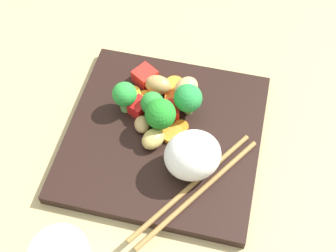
# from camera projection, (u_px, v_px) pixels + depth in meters

# --- Properties ---
(ground_plane) EXTENTS (1.10, 1.10, 0.02)m
(ground_plane) POSITION_uv_depth(u_px,v_px,m) (164.00, 143.00, 0.68)
(ground_plane) COLOR tan
(square_plate) EXTENTS (0.28, 0.28, 0.02)m
(square_plate) POSITION_uv_depth(u_px,v_px,m) (164.00, 136.00, 0.66)
(square_plate) COLOR black
(square_plate) RESTS_ON ground_plane
(rice_mound) EXTENTS (0.10, 0.09, 0.07)m
(rice_mound) POSITION_uv_depth(u_px,v_px,m) (193.00, 155.00, 0.60)
(rice_mound) COLOR white
(rice_mound) RESTS_ON square_plate
(broccoli_floret_0) EXTENTS (0.04, 0.04, 0.06)m
(broccoli_floret_0) POSITION_uv_depth(u_px,v_px,m) (160.00, 114.00, 0.63)
(broccoli_floret_0) COLOR #7FB14D
(broccoli_floret_0) RESTS_ON square_plate
(broccoli_floret_1) EXTENTS (0.03, 0.03, 0.04)m
(broccoli_floret_1) POSITION_uv_depth(u_px,v_px,m) (152.00, 104.00, 0.65)
(broccoli_floret_1) COLOR #74B555
(broccoli_floret_1) RESTS_ON square_plate
(broccoli_floret_2) EXTENTS (0.03, 0.03, 0.05)m
(broccoli_floret_2) POSITION_uv_depth(u_px,v_px,m) (125.00, 95.00, 0.66)
(broccoli_floret_2) COLOR #66A752
(broccoli_floret_2) RESTS_ON square_plate
(broccoli_floret_3) EXTENTS (0.04, 0.04, 0.05)m
(broccoli_floret_3) POSITION_uv_depth(u_px,v_px,m) (188.00, 98.00, 0.65)
(broccoli_floret_3) COLOR #74A349
(broccoli_floret_3) RESTS_ON square_plate
(carrot_slice_0) EXTENTS (0.03, 0.03, 0.01)m
(carrot_slice_0) POSITION_uv_depth(u_px,v_px,m) (146.00, 97.00, 0.69)
(carrot_slice_0) COLOR orange
(carrot_slice_0) RESTS_ON square_plate
(carrot_slice_1) EXTENTS (0.02, 0.02, 0.00)m
(carrot_slice_1) POSITION_uv_depth(u_px,v_px,m) (172.00, 97.00, 0.69)
(carrot_slice_1) COLOR orange
(carrot_slice_1) RESTS_ON square_plate
(carrot_slice_2) EXTENTS (0.04, 0.04, 0.00)m
(carrot_slice_2) POSITION_uv_depth(u_px,v_px,m) (175.00, 84.00, 0.70)
(carrot_slice_2) COLOR orange
(carrot_slice_2) RESTS_ON square_plate
(carrot_slice_3) EXTENTS (0.04, 0.04, 0.01)m
(carrot_slice_3) POSITION_uv_depth(u_px,v_px,m) (131.00, 95.00, 0.69)
(carrot_slice_3) COLOR orange
(carrot_slice_3) RESTS_ON square_plate
(carrot_slice_4) EXTENTS (0.03, 0.03, 0.01)m
(carrot_slice_4) POSITION_uv_depth(u_px,v_px,m) (181.00, 127.00, 0.66)
(carrot_slice_4) COLOR orange
(carrot_slice_4) RESTS_ON square_plate
(carrot_slice_5) EXTENTS (0.03, 0.03, 0.01)m
(carrot_slice_5) POSITION_uv_depth(u_px,v_px,m) (171.00, 136.00, 0.65)
(carrot_slice_5) COLOR orange
(carrot_slice_5) RESTS_ON square_plate
(pepper_chunk_0) EXTENTS (0.03, 0.03, 0.02)m
(pepper_chunk_0) POSITION_uv_depth(u_px,v_px,m) (168.00, 110.00, 0.66)
(pepper_chunk_0) COLOR red
(pepper_chunk_0) RESTS_ON square_plate
(pepper_chunk_1) EXTENTS (0.03, 0.03, 0.02)m
(pepper_chunk_1) POSITION_uv_depth(u_px,v_px,m) (139.00, 107.00, 0.67)
(pepper_chunk_1) COLOR red
(pepper_chunk_1) RESTS_ON square_plate
(pepper_chunk_2) EXTENTS (0.04, 0.04, 0.02)m
(pepper_chunk_2) POSITION_uv_depth(u_px,v_px,m) (145.00, 76.00, 0.70)
(pepper_chunk_2) COLOR red
(pepper_chunk_2) RESTS_ON square_plate
(chicken_piece_0) EXTENTS (0.03, 0.03, 0.02)m
(chicken_piece_0) POSITION_uv_depth(u_px,v_px,m) (141.00, 127.00, 0.65)
(chicken_piece_0) COLOR tan
(chicken_piece_0) RESTS_ON square_plate
(chicken_piece_2) EXTENTS (0.04, 0.05, 0.03)m
(chicken_piece_2) POSITION_uv_depth(u_px,v_px,m) (186.00, 88.00, 0.68)
(chicken_piece_2) COLOR tan
(chicken_piece_2) RESTS_ON square_plate
(chicken_piece_3) EXTENTS (0.04, 0.03, 0.03)m
(chicken_piece_3) POSITION_uv_depth(u_px,v_px,m) (158.00, 85.00, 0.69)
(chicken_piece_3) COLOR tan
(chicken_piece_3) RESTS_ON square_plate
(chicken_piece_4) EXTENTS (0.04, 0.04, 0.02)m
(chicken_piece_4) POSITION_uv_depth(u_px,v_px,m) (153.00, 139.00, 0.64)
(chicken_piece_4) COLOR tan
(chicken_piece_4) RESTS_ON square_plate
(chopstick_pair) EXTENTS (0.13, 0.20, 0.01)m
(chopstick_pair) POSITION_uv_depth(u_px,v_px,m) (195.00, 189.00, 0.60)
(chopstick_pair) COLOR olive
(chopstick_pair) RESTS_ON square_plate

